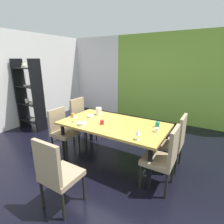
# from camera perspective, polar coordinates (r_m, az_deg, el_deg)

# --- Properties ---
(ground_plane) EXTENTS (5.91, 5.59, 0.02)m
(ground_plane) POSITION_cam_1_polar(r_m,az_deg,el_deg) (3.73, -4.37, -13.60)
(ground_plane) COLOR black
(back_panel_interior) EXTENTS (1.88, 0.10, 2.62)m
(back_panel_interior) POSITION_cam_1_polar(r_m,az_deg,el_deg) (6.65, -5.07, 11.89)
(back_panel_interior) COLOR silver
(back_panel_interior) RESTS_ON ground_plane
(garden_window_panel) EXTENTS (4.03, 0.10, 2.62)m
(garden_window_panel) POSITION_cam_1_polar(r_m,az_deg,el_deg) (5.46, 21.28, 9.77)
(garden_window_panel) COLOR #73A038
(garden_window_panel) RESTS_ON ground_plane
(left_interior_panel) EXTENTS (0.10, 5.59, 2.62)m
(left_interior_panel) POSITION_cam_1_polar(r_m,az_deg,el_deg) (5.49, -30.57, 8.62)
(left_interior_panel) COLOR silver
(left_interior_panel) RESTS_ON ground_plane
(dining_table) EXTENTS (1.95, 1.07, 0.75)m
(dining_table) POSITION_cam_1_polar(r_m,az_deg,el_deg) (3.26, 0.45, -4.84)
(dining_table) COLOR #B28F3E
(dining_table) RESTS_ON ground_plane
(chair_head_near) EXTENTS (0.44, 0.44, 0.99)m
(chair_head_near) POSITION_cam_1_polar(r_m,az_deg,el_deg) (2.38, -17.74, -18.24)
(chair_head_near) COLOR gray
(chair_head_near) RESTS_ON ground_plane
(chair_right_far) EXTENTS (0.44, 0.44, 0.99)m
(chair_right_far) POSITION_cam_1_polar(r_m,az_deg,el_deg) (3.24, 19.56, -8.60)
(chair_right_far) COLOR gray
(chair_right_far) RESTS_ON ground_plane
(chair_right_near) EXTENTS (0.44, 0.44, 0.99)m
(chair_right_near) POSITION_cam_1_polar(r_m,az_deg,el_deg) (2.70, 16.69, -13.60)
(chair_right_near) COLOR gray
(chair_right_near) RESTS_ON ground_plane
(chair_left_far) EXTENTS (0.44, 0.44, 1.02)m
(chair_left_far) POSITION_cam_1_polar(r_m,az_deg,el_deg) (4.11, -9.89, -2.24)
(chair_left_far) COLOR gray
(chair_left_far) RESTS_ON ground_plane
(chair_left_near) EXTENTS (0.44, 0.44, 0.93)m
(chair_left_near) POSITION_cam_1_polar(r_m,az_deg,el_deg) (3.71, -15.99, -5.34)
(chair_left_near) COLOR gray
(chair_left_near) RESTS_ON ground_plane
(display_shelf) EXTENTS (0.80, 0.33, 1.89)m
(display_shelf) POSITION_cam_1_polar(r_m,az_deg,el_deg) (5.22, -25.41, 5.11)
(display_shelf) COLOR black
(display_shelf) RESTS_ON ground_plane
(wine_glass_right) EXTENTS (0.08, 0.08, 0.16)m
(wine_glass_right) POSITION_cam_1_polar(r_m,az_deg,el_deg) (2.57, 8.52, -6.68)
(wine_glass_right) COLOR silver
(wine_glass_right) RESTS_ON dining_table
(wine_glass_north) EXTENTS (0.07, 0.07, 0.16)m
(wine_glass_north) POSITION_cam_1_polar(r_m,az_deg,el_deg) (3.32, -12.14, -1.34)
(wine_glass_north) COLOR silver
(wine_glass_north) RESTS_ON dining_table
(serving_bowl_center) EXTENTS (0.13, 0.13, 0.04)m
(serving_bowl_center) POSITION_cam_1_polar(r_m,az_deg,el_deg) (3.57, -7.01, -1.37)
(serving_bowl_center) COLOR white
(serving_bowl_center) RESTS_ON dining_table
(serving_bowl_near_window) EXTENTS (0.15, 0.15, 0.05)m
(serving_bowl_near_window) POSITION_cam_1_polar(r_m,az_deg,el_deg) (3.17, -9.76, -3.78)
(serving_bowl_near_window) COLOR white
(serving_bowl_near_window) RESTS_ON dining_table
(cup_front) EXTENTS (0.07, 0.07, 0.09)m
(cup_front) POSITION_cam_1_polar(r_m,az_deg,el_deg) (3.13, 14.61, -3.94)
(cup_front) COLOR #217965
(cup_front) RESTS_ON dining_table
(cup_near_shelf) EXTENTS (0.07, 0.07, 0.08)m
(cup_near_shelf) POSITION_cam_1_polar(r_m,az_deg,el_deg) (3.17, -3.28, -3.34)
(cup_near_shelf) COLOR red
(cup_near_shelf) RESTS_ON dining_table
(cup_rear) EXTENTS (0.07, 0.07, 0.08)m
(cup_rear) POSITION_cam_1_polar(r_m,az_deg,el_deg) (3.62, -12.62, -1.05)
(cup_rear) COLOR #BC8327
(cup_rear) RESTS_ON dining_table
(cup_west) EXTENTS (0.07, 0.07, 0.07)m
(cup_west) POSITION_cam_1_polar(r_m,az_deg,el_deg) (2.93, 14.29, -5.67)
(cup_west) COLOR white
(cup_west) RESTS_ON dining_table
(pitcher_corner) EXTENTS (0.13, 0.12, 0.16)m
(pitcher_corner) POSITION_cam_1_polar(r_m,az_deg,el_deg) (3.69, -4.34, 0.28)
(pitcher_corner) COLOR white
(pitcher_corner) RESTS_ON dining_table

